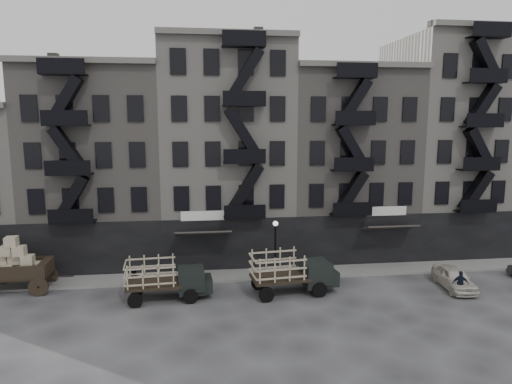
{
  "coord_description": "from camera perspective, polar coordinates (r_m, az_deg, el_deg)",
  "views": [
    {
      "loc": [
        -2.18,
        -27.92,
        11.29
      ],
      "look_at": [
        1.81,
        4.0,
        6.12
      ],
      "focal_mm": 32.0,
      "sensor_mm": 36.0,
      "label": 1
    }
  ],
  "objects": [
    {
      "name": "policeman",
      "position": [
        32.55,
        24.21,
        -10.43
      ],
      "size": [
        1.07,
        0.78,
        1.68
      ],
      "primitive_type": "imported",
      "rotation": [
        0.0,
        0.0,
        2.72
      ],
      "color": "black",
      "rests_on": "ground"
    },
    {
      "name": "building_center",
      "position": [
        37.91,
        -3.82,
        4.89
      ],
      "size": [
        10.0,
        11.35,
        18.2
      ],
      "color": "#A7A39A",
      "rests_on": "ground"
    },
    {
      "name": "wagon",
      "position": [
        34.11,
        -27.94,
        -7.56
      ],
      "size": [
        4.45,
        2.49,
        3.71
      ],
      "rotation": [
        0.0,
        0.0,
        0.03
      ],
      "color": "black",
      "rests_on": "ground"
    },
    {
      "name": "building_mideast",
      "position": [
        39.84,
        10.73,
        3.51
      ],
      "size": [
        10.0,
        11.35,
        16.2
      ],
      "color": "slate",
      "rests_on": "ground"
    },
    {
      "name": "building_midwest",
      "position": [
        38.73,
        -18.76,
        3.03
      ],
      "size": [
        10.0,
        11.35,
        16.2
      ],
      "color": "slate",
      "rests_on": "ground"
    },
    {
      "name": "stake_truck_east",
      "position": [
        30.14,
        4.49,
        -9.63
      ],
      "size": [
        5.83,
        2.84,
        2.83
      ],
      "rotation": [
        0.0,
        0.0,
        0.11
      ],
      "color": "black",
      "rests_on": "ground"
    },
    {
      "name": "building_east",
      "position": [
        43.84,
        23.39,
        5.39
      ],
      "size": [
        10.0,
        11.35,
        19.2
      ],
      "color": "#A7A39A",
      "rests_on": "ground"
    },
    {
      "name": "stake_truck_west",
      "position": [
        29.67,
        -11.19,
        -10.27
      ],
      "size": [
        5.44,
        2.5,
        2.67
      ],
      "rotation": [
        0.0,
        0.0,
        0.06
      ],
      "color": "black",
      "rests_on": "ground"
    },
    {
      "name": "lamp_post",
      "position": [
        32.11,
        2.44,
        -6.25
      ],
      "size": [
        0.36,
        0.36,
        4.28
      ],
      "color": "black",
      "rests_on": "ground"
    },
    {
      "name": "car_east",
      "position": [
        33.89,
        23.52,
        -9.83
      ],
      "size": [
        2.09,
        4.37,
        1.44
      ],
      "primitive_type": "imported",
      "rotation": [
        0.0,
        0.0,
        -0.09
      ],
      "color": "beige",
      "rests_on": "ground"
    },
    {
      "name": "pedestrian_mid",
      "position": [
        31.06,
        -15.03,
        -10.7
      ],
      "size": [
        1.01,
        0.85,
        1.84
      ],
      "primitive_type": "imported",
      "rotation": [
        0.0,
        0.0,
        3.33
      ],
      "color": "black",
      "rests_on": "ground"
    },
    {
      "name": "sidewalk",
      "position": [
        33.67,
        -3.05,
        -10.34
      ],
      "size": [
        55.0,
        2.5,
        0.15
      ],
      "primitive_type": "cube",
      "color": "slate",
      "rests_on": "ground"
    },
    {
      "name": "ground",
      "position": [
        30.2,
        -2.52,
        -12.84
      ],
      "size": [
        140.0,
        140.0,
        0.0
      ],
      "primitive_type": "plane",
      "color": "#38383A",
      "rests_on": "ground"
    }
  ]
}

